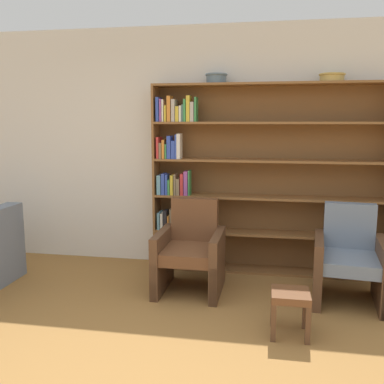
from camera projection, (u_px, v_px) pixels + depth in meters
wall_back at (218, 149)px, 4.93m from camera, size 12.00×0.06×2.75m
bookshelf at (248, 181)px, 4.77m from camera, size 2.58×0.30×2.09m
bowl_slate at (217, 78)px, 4.62m from camera, size 0.24×0.24×0.11m
bowl_stoneware at (332, 77)px, 4.42m from camera, size 0.27×0.27×0.09m
armchair_leather at (191, 252)px, 4.29m from camera, size 0.65×0.69×0.90m
armchair_cushioned at (349, 260)px, 4.03m from camera, size 0.71×0.75×0.90m
footstool at (290, 301)px, 3.37m from camera, size 0.30×0.30×0.36m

